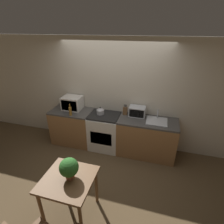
{
  "coord_description": "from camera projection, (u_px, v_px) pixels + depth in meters",
  "views": [
    {
      "loc": [
        1.02,
        -2.63,
        2.76
      ],
      "look_at": [
        0.06,
        0.73,
        1.05
      ],
      "focal_mm": 28.0,
      "sensor_mm": 36.0,
      "label": 1
    }
  ],
  "objects": [
    {
      "name": "ground_plane",
      "position": [
        100.0,
        170.0,
        3.74
      ],
      "size": [
        16.0,
        16.0,
        0.0
      ],
      "primitive_type": "plane",
      "color": "brown"
    },
    {
      "name": "wall_back",
      "position": [
        114.0,
        95.0,
        4.18
      ],
      "size": [
        10.0,
        0.06,
        2.6
      ],
      "color": "beige",
      "rests_on": "ground_plane"
    },
    {
      "name": "sink_basin",
      "position": [
        157.0,
        121.0,
        3.8
      ],
      "size": [
        0.45,
        0.41,
        0.24
      ],
      "color": "silver",
      "rests_on": "counter_right_run"
    },
    {
      "name": "potted_plant",
      "position": [
        69.0,
        168.0,
        2.48
      ],
      "size": [
        0.28,
        0.28,
        0.34
      ],
      "color": "#9E5B3D",
      "rests_on": "dining_table"
    },
    {
      "name": "counter_right_run",
      "position": [
        146.0,
        138.0,
        4.04
      ],
      "size": [
        1.31,
        0.62,
        0.9
      ],
      "color": "olive",
      "rests_on": "ground_plane"
    },
    {
      "name": "counter_left_run",
      "position": [
        73.0,
        126.0,
        4.5
      ],
      "size": [
        1.02,
        0.62,
        0.9
      ],
      "color": "olive",
      "rests_on": "ground_plane"
    },
    {
      "name": "knife_block",
      "position": [
        125.0,
        111.0,
        4.07
      ],
      "size": [
        0.1,
        0.07,
        0.25
      ],
      "color": "brown",
      "rests_on": "counter_right_run"
    },
    {
      "name": "toaster_oven",
      "position": [
        137.0,
        111.0,
        4.0
      ],
      "size": [
        0.37,
        0.25,
        0.23
      ],
      "color": "silver",
      "rests_on": "counter_right_run"
    },
    {
      "name": "microwave",
      "position": [
        72.0,
        103.0,
        4.32
      ],
      "size": [
        0.46,
        0.37,
        0.32
      ],
      "color": "silver",
      "rests_on": "counter_left_run"
    },
    {
      "name": "stove_range",
      "position": [
        105.0,
        131.0,
        4.29
      ],
      "size": [
        0.72,
        0.62,
        0.9
      ],
      "color": "silver",
      "rests_on": "ground_plane"
    },
    {
      "name": "dining_table",
      "position": [
        69.0,
        184.0,
        2.6
      ],
      "size": [
        0.75,
        0.73,
        0.77
      ],
      "color": "brown",
      "rests_on": "ground_plane"
    },
    {
      "name": "kettle",
      "position": [
        100.0,
        111.0,
        4.11
      ],
      "size": [
        0.18,
        0.18,
        0.18
      ],
      "color": "#B7B7BC",
      "rests_on": "stove_range"
    },
    {
      "name": "bottle",
      "position": [
        70.0,
        111.0,
        4.03
      ],
      "size": [
        0.07,
        0.07,
        0.29
      ],
      "color": "olive",
      "rests_on": "counter_left_run"
    }
  ]
}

